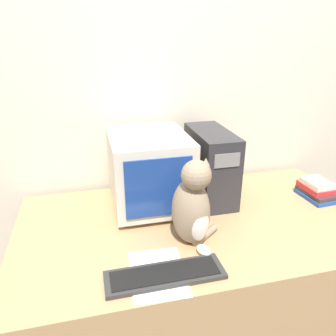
# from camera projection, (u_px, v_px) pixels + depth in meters

# --- Properties ---
(wall_back) EXTENTS (7.00, 0.05, 2.50)m
(wall_back) POSITION_uv_depth(u_px,v_px,m) (172.00, 104.00, 1.94)
(wall_back) COLOR beige
(wall_back) RESTS_ON ground_plane
(desk) EXTENTS (1.77, 0.96, 0.77)m
(desk) POSITION_uv_depth(u_px,v_px,m) (196.00, 282.00, 1.78)
(desk) COLOR tan
(desk) RESTS_ON ground_plane
(crt_monitor) EXTENTS (0.39, 0.46, 0.39)m
(crt_monitor) POSITION_uv_depth(u_px,v_px,m) (149.00, 170.00, 1.71)
(crt_monitor) COLOR beige
(crt_monitor) RESTS_ON desk
(computer_tower) EXTENTS (0.19, 0.42, 0.39)m
(computer_tower) POSITION_uv_depth(u_px,v_px,m) (211.00, 165.00, 1.80)
(computer_tower) COLOR #28282D
(computer_tower) RESTS_ON desk
(keyboard) EXTENTS (0.46, 0.14, 0.02)m
(keyboard) POSITION_uv_depth(u_px,v_px,m) (165.00, 275.00, 1.25)
(keyboard) COLOR #2D2D2D
(keyboard) RESTS_ON desk
(cat) EXTENTS (0.25, 0.26, 0.40)m
(cat) POSITION_uv_depth(u_px,v_px,m) (192.00, 207.00, 1.40)
(cat) COLOR gray
(cat) RESTS_ON desk
(book_stack) EXTENTS (0.15, 0.22, 0.10)m
(book_stack) POSITION_uv_depth(u_px,v_px,m) (316.00, 190.00, 1.85)
(book_stack) COLOR #234793
(book_stack) RESTS_ON desk
(pen) EXTENTS (0.14, 0.04, 0.01)m
(pen) POSITION_uv_depth(u_px,v_px,m) (125.00, 272.00, 1.28)
(pen) COLOR navy
(pen) RESTS_ON desk
(paper_sheet) EXTENTS (0.23, 0.31, 0.00)m
(paper_sheet) POSITION_uv_depth(u_px,v_px,m) (158.00, 273.00, 1.28)
(paper_sheet) COLOR white
(paper_sheet) RESTS_ON desk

